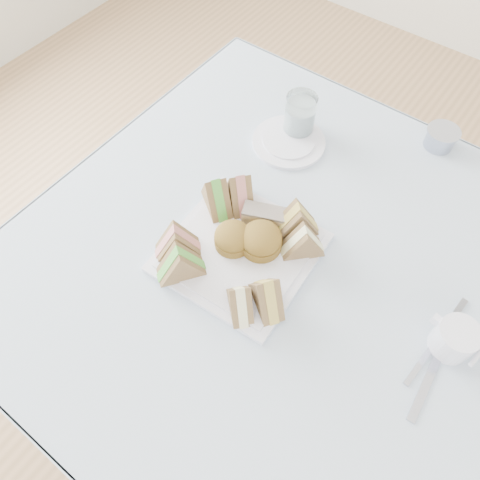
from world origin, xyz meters
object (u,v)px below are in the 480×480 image
Objects in this scene: table at (276,333)px; water_glass at (300,116)px; creamer_jug at (454,339)px; serving_plate at (240,252)px.

water_glass is at bearing 119.95° from table.
creamer_jug is at bearing -29.63° from water_glass.
serving_plate reaches higher than table.
water_glass is at bearing 101.28° from serving_plate.
creamer_jug is at bearing 4.21° from table.
water_glass reaches higher than table.
serving_plate is 2.65× the size of water_glass.
table is 0.39m from serving_plate.
serving_plate is 0.36m from water_glass.
serving_plate is at bearing -161.43° from creamer_jug.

